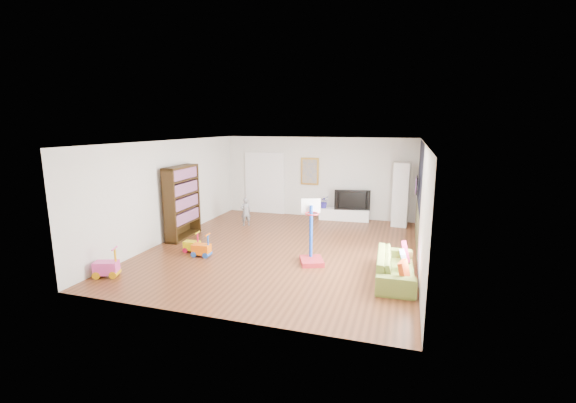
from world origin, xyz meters
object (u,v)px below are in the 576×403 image
(sofa, at_px, (396,267))
(media_console, at_px, (344,214))
(bookshelf, at_px, (182,202))
(basketball_hoop, at_px, (312,232))

(sofa, bearing_deg, media_console, 18.66)
(media_console, distance_m, sofa, 5.02)
(media_console, bearing_deg, sofa, -72.11)
(bookshelf, distance_m, basketball_hoop, 4.06)
(media_console, distance_m, bookshelf, 5.24)
(media_console, xyz_separation_m, basketball_hoop, (-0.05, -4.28, 0.55))
(bookshelf, bearing_deg, media_console, 37.28)
(bookshelf, height_order, basketball_hoop, bookshelf)
(sofa, bearing_deg, bookshelf, 74.32)
(bookshelf, relative_size, basketball_hoop, 1.36)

